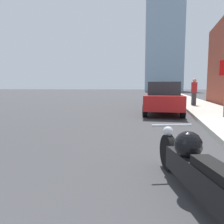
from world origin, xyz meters
The scene contains 9 objects.
sidewalk centered at (4.76, 40.00, 0.07)m, with size 2.45×240.00×0.15m.
distant_tower centered at (2.64, 93.31, 25.79)m, with size 14.30×14.30×51.58m.
motorcycle centered at (2.61, 3.63, 0.37)m, with size 1.04×2.51×0.77m.
parked_car_red centered at (2.26, 12.19, 0.80)m, with size 1.86×4.15×1.59m.
parked_car_black centered at (2.19, 24.64, 0.83)m, with size 1.96×4.00×1.67m.
parked_car_silver centered at (2.21, 36.52, 0.80)m, with size 2.10×4.42×1.60m.
parked_car_green centered at (2.23, 47.08, 0.78)m, with size 2.23×4.47×1.55m.
parked_car_white centered at (2.41, 58.50, 0.81)m, with size 2.17×4.32×1.64m.
pedestrian centered at (4.25, 16.51, 1.07)m, with size 0.36×0.25×1.78m.
Camera 1 is at (2.20, 1.05, 1.31)m, focal length 35.00 mm.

